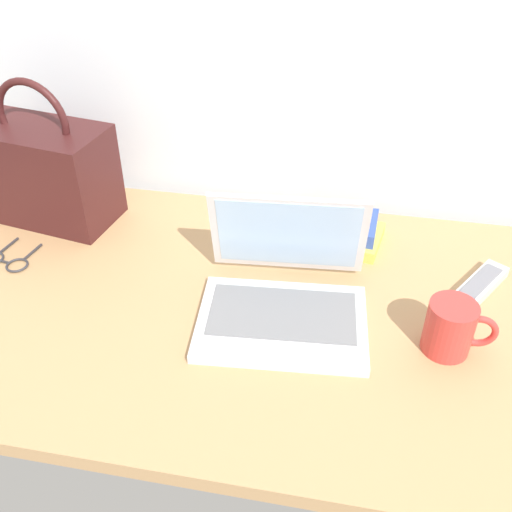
% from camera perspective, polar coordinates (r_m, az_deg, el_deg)
% --- Properties ---
extents(desk, '(1.60, 0.76, 0.03)m').
position_cam_1_polar(desk, '(1.16, -2.80, -5.01)').
color(desk, tan).
rests_on(desk, ground).
extents(laptop, '(0.33, 0.30, 0.21)m').
position_cam_1_polar(laptop, '(1.11, 2.73, -3.42)').
color(laptop, silver).
rests_on(laptop, desk).
extents(coffee_mug, '(0.12, 0.08, 0.10)m').
position_cam_1_polar(coffee_mug, '(1.08, 18.32, -6.59)').
color(coffee_mug, red).
rests_on(coffee_mug, desk).
extents(remote_control_near, '(0.13, 0.16, 0.02)m').
position_cam_1_polar(remote_control_near, '(1.25, 20.80, -2.65)').
color(remote_control_near, '#B7B7B7').
rests_on(remote_control_near, desk).
extents(eyeglasses, '(0.12, 0.12, 0.01)m').
position_cam_1_polar(eyeglasses, '(1.36, -22.96, -0.43)').
color(eyeglasses, '#333338').
rests_on(eyeglasses, desk).
extents(handbag, '(0.32, 0.21, 0.33)m').
position_cam_1_polar(handbag, '(1.43, -19.68, 7.74)').
color(handbag, '#3F1919').
rests_on(handbag, desk).
extents(book_stack, '(0.22, 0.16, 0.06)m').
position_cam_1_polar(book_stack, '(1.32, 7.62, 2.62)').
color(book_stack, '#D8BF4C').
rests_on(book_stack, desk).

